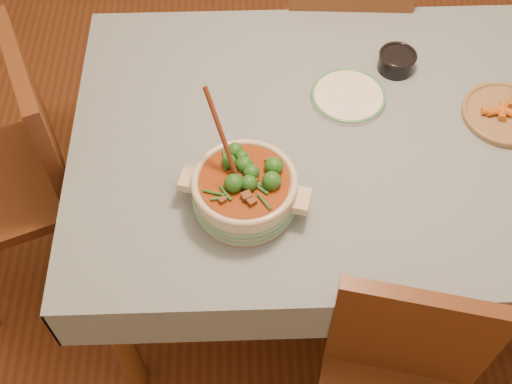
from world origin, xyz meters
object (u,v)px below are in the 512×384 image
stew_casserole (244,189)px  condiment_bowl (397,60)px  dining_table (362,152)px  fried_plate (505,113)px  chair_far (341,45)px  chair_left (17,167)px  white_plate (348,96)px

stew_casserole → condiment_bowl: bearing=45.9°
dining_table → fried_plate: size_ratio=6.72×
chair_far → chair_left: (-1.09, -0.58, 0.05)m
fried_plate → chair_far: chair_far is taller
fried_plate → chair_left: 1.49m
condiment_bowl → fried_plate: 0.35m
white_plate → chair_far: chair_far is taller
white_plate → stew_casserole: bearing=-130.5°
condiment_bowl → chair_far: (-0.10, 0.39, -0.29)m
white_plate → condiment_bowl: size_ratio=1.83×
fried_plate → chair_far: 0.76m
stew_casserole → fried_plate: (0.76, 0.28, -0.05)m
chair_far → dining_table: bearing=91.3°
stew_casserole → white_plate: 0.49m
white_plate → chair_far: 0.58m
dining_table → condiment_bowl: condiment_bowl is taller
condiment_bowl → fried_plate: (0.28, -0.21, -0.02)m
fried_plate → dining_table: bearing=-173.9°
fried_plate → stew_casserole: bearing=-159.6°
white_plate → fried_plate: bearing=-11.2°
fried_plate → condiment_bowl: bearing=143.6°
condiment_bowl → chair_left: 1.23m
fried_plate → white_plate: bearing=168.8°
condiment_bowl → white_plate: bearing=-142.9°
stew_casserole → chair_far: 1.01m
white_plate → fried_plate: size_ratio=0.90×
white_plate → fried_plate: 0.45m
dining_table → fried_plate: fried_plate is taller
condiment_bowl → fried_plate: size_ratio=0.49×
stew_casserole → chair_far: size_ratio=0.39×
dining_table → white_plate: (-0.04, 0.13, 0.10)m
condiment_bowl → chair_far: size_ratio=0.14×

